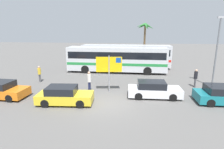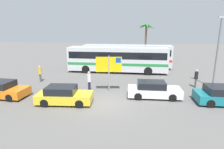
{
  "view_description": "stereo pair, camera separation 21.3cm",
  "coord_description": "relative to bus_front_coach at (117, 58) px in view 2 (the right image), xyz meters",
  "views": [
    {
      "loc": [
        1.94,
        -12.41,
        5.37
      ],
      "look_at": [
        -0.05,
        3.86,
        1.3
      ],
      "focal_mm": 29.43,
      "sensor_mm": 36.0,
      "label": 1
    },
    {
      "loc": [
        2.15,
        -12.39,
        5.37
      ],
      "look_at": [
        -0.05,
        3.86,
        1.3
      ],
      "focal_mm": 29.43,
      "sensor_mm": 36.0,
      "label": 2
    }
  ],
  "objects": [
    {
      "name": "bus_front_coach",
      "position": [
        0.0,
        0.0,
        0.0
      ],
      "size": [
        12.33,
        2.55,
        3.17
      ],
      "color": "silver",
      "rests_on": "ground"
    },
    {
      "name": "ferry_sign",
      "position": [
        0.14,
        -7.74,
        0.54
      ],
      "size": [
        2.19,
        0.35,
        3.2
      ],
      "rotation": [
        0.0,
        0.0,
        0.13
      ],
      "color": "gray",
      "rests_on": "ground"
    },
    {
      "name": "bus_rear_coach",
      "position": [
        0.99,
        3.18,
        0.0
      ],
      "size": [
        12.33,
        2.55,
        3.17
      ],
      "color": "silver",
      "rests_on": "ground"
    },
    {
      "name": "car_teal",
      "position": [
        8.79,
        -9.21,
        -1.15
      ],
      "size": [
        3.97,
        1.95,
        1.32
      ],
      "rotation": [
        0.0,
        0.0,
        0.01
      ],
      "color": "#19757F",
      "rests_on": "ground"
    },
    {
      "name": "pedestrian_crossing_lot",
      "position": [
        7.97,
        -5.45,
        -0.75
      ],
      "size": [
        0.32,
        0.32,
        1.74
      ],
      "rotation": [
        0.0,
        0.0,
        6.13
      ],
      "color": "#4C4C51",
      "rests_on": "ground"
    },
    {
      "name": "palm_tree_seaside",
      "position": [
        3.77,
        7.65,
        3.19
      ],
      "size": [
        2.93,
        2.86,
        6.33
      ],
      "color": "brown",
      "rests_on": "ground"
    },
    {
      "name": "car_yellow",
      "position": [
        -2.81,
        -10.73,
        -1.15
      ],
      "size": [
        4.13,
        1.99,
        1.32
      ],
      "rotation": [
        0.0,
        0.0,
        0.08
      ],
      "color": "yellow",
      "rests_on": "ground"
    },
    {
      "name": "ground",
      "position": [
        0.26,
        -10.49,
        -1.78
      ],
      "size": [
        120.0,
        120.0,
        0.0
      ],
      "primitive_type": "plane",
      "color": "#605E5B"
    },
    {
      "name": "lamp_post_left_side",
      "position": [
        9.58,
        -5.27,
        1.76
      ],
      "size": [
        0.56,
        0.2,
        6.45
      ],
      "color": "slate",
      "rests_on": "ground"
    },
    {
      "name": "pedestrian_near_sign",
      "position": [
        -7.49,
        -5.51,
        -0.79
      ],
      "size": [
        0.32,
        0.32,
        1.69
      ],
      "rotation": [
        0.0,
        0.0,
        4.06
      ],
      "color": "#4C4C51",
      "rests_on": "ground"
    },
    {
      "name": "car_white",
      "position": [
        3.83,
        -8.58,
        -1.15
      ],
      "size": [
        4.24,
        1.79,
        1.32
      ],
      "rotation": [
        0.0,
        0.0,
        0.03
      ],
      "color": "silver",
      "rests_on": "ground"
    },
    {
      "name": "car_orange",
      "position": [
        -8.29,
        -10.12,
        -1.15
      ],
      "size": [
        4.02,
        1.96,
        1.32
      ],
      "rotation": [
        0.0,
        0.0,
        -0.04
      ],
      "color": "orange",
      "rests_on": "ground"
    },
    {
      "name": "pedestrian_by_bus",
      "position": [
        -1.64,
        -7.85,
        -0.7
      ],
      "size": [
        0.32,
        0.32,
        1.82
      ],
      "rotation": [
        0.0,
        0.0,
        2.84
      ],
      "color": "#1E2347",
      "rests_on": "ground"
    }
  ]
}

